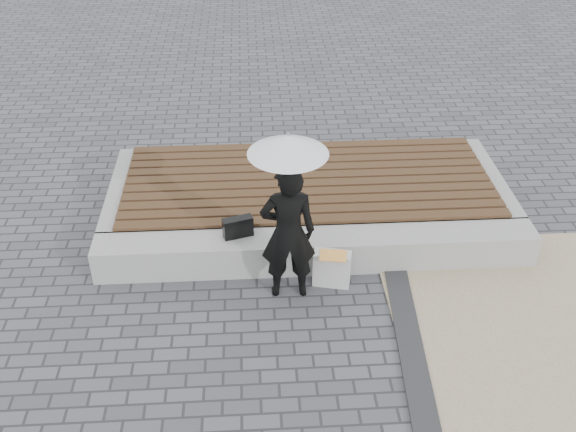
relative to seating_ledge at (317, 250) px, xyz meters
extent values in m
plane|color=#4E4E53|center=(0.00, -1.60, -0.20)|extent=(80.00, 80.00, 0.00)
cube|color=#2A2A2C|center=(0.75, -2.10, -0.18)|extent=(0.61, 5.20, 0.04)
cube|color=#A6A5A0|center=(0.00, 0.00, 0.00)|extent=(5.00, 0.45, 0.40)
cube|color=gray|center=(0.00, 1.20, 0.00)|extent=(5.00, 2.00, 0.40)
imported|color=black|center=(-0.36, -0.47, 0.59)|extent=(0.58, 0.39, 1.59)
cylinder|color=#A0A1A5|center=(-0.36, -0.47, 1.12)|extent=(0.01, 0.01, 0.79)
cone|color=white|center=(-0.36, -0.47, 1.61)|extent=(0.79, 0.79, 0.19)
sphere|color=#A0A1A5|center=(-0.36, -0.47, 1.72)|extent=(0.03, 0.03, 0.03)
cube|color=black|center=(-0.88, 0.06, 0.32)|extent=(0.35, 0.21, 0.24)
cube|color=beige|center=(0.13, -0.36, 0.01)|extent=(0.43, 0.26, 0.42)
cube|color=#EF5942|center=(0.13, -0.41, 0.23)|extent=(0.32, 0.25, 0.01)
camera|label=1|loc=(-0.70, -6.12, 4.60)|focal=42.07mm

